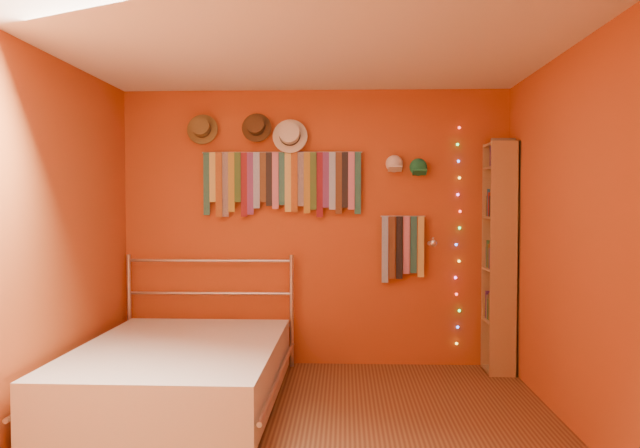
# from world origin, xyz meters

# --- Properties ---
(ground) EXTENTS (3.50, 3.50, 0.00)m
(ground) POSITION_xyz_m (0.00, 0.00, 0.00)
(ground) COLOR #532C1C
(ground) RESTS_ON ground
(back_wall) EXTENTS (3.50, 0.02, 2.50)m
(back_wall) POSITION_xyz_m (0.00, 1.75, 1.25)
(back_wall) COLOR #AD421B
(back_wall) RESTS_ON ground
(right_wall) EXTENTS (0.02, 3.50, 2.50)m
(right_wall) POSITION_xyz_m (1.75, 0.00, 1.25)
(right_wall) COLOR #AD421B
(right_wall) RESTS_ON ground
(left_wall) EXTENTS (0.02, 3.50, 2.50)m
(left_wall) POSITION_xyz_m (-1.75, 0.00, 1.25)
(left_wall) COLOR #AD421B
(left_wall) RESTS_ON ground
(ceiling) EXTENTS (3.50, 3.50, 0.02)m
(ceiling) POSITION_xyz_m (0.00, 0.00, 2.50)
(ceiling) COLOR white
(ceiling) RESTS_ON back_wall
(tie_rack) EXTENTS (1.45, 0.03, 0.59)m
(tie_rack) POSITION_xyz_m (-0.30, 1.69, 1.68)
(tie_rack) COLOR #BABABF
(tie_rack) RESTS_ON back_wall
(small_tie_rack) EXTENTS (0.40, 0.03, 0.60)m
(small_tie_rack) POSITION_xyz_m (0.79, 1.68, 1.09)
(small_tie_rack) COLOR #BABABF
(small_tie_rack) RESTS_ON back_wall
(fedora_olive) EXTENTS (0.28, 0.15, 0.28)m
(fedora_olive) POSITION_xyz_m (-1.02, 1.66, 2.15)
(fedora_olive) COLOR brown
(fedora_olive) RESTS_ON back_wall
(fedora_brown) EXTENTS (0.27, 0.14, 0.26)m
(fedora_brown) POSITION_xyz_m (-0.52, 1.66, 2.16)
(fedora_brown) COLOR #473119
(fedora_brown) RESTS_ON back_wall
(fedora_white) EXTENTS (0.31, 0.17, 0.31)m
(fedora_white) POSITION_xyz_m (-0.22, 1.65, 2.09)
(fedora_white) COLOR silver
(fedora_white) RESTS_ON back_wall
(cap_white) EXTENTS (0.17, 0.21, 0.17)m
(cap_white) POSITION_xyz_m (0.72, 1.70, 1.83)
(cap_white) COLOR white
(cap_white) RESTS_ON back_wall
(cap_green) EXTENTS (0.17, 0.21, 0.17)m
(cap_green) POSITION_xyz_m (0.93, 1.70, 1.80)
(cap_green) COLOR #1C7F4F
(cap_green) RESTS_ON back_wall
(fairy_lights) EXTENTS (0.06, 0.02, 1.97)m
(fairy_lights) POSITION_xyz_m (1.29, 1.71, 1.18)
(fairy_lights) COLOR #FF3333
(fairy_lights) RESTS_ON back_wall
(reading_lamp) EXTENTS (0.07, 0.30, 0.09)m
(reading_lamp) POSITION_xyz_m (1.04, 1.52, 1.13)
(reading_lamp) COLOR #BABABF
(reading_lamp) RESTS_ON back_wall
(bookshelf) EXTENTS (0.25, 0.34, 2.00)m
(bookshelf) POSITION_xyz_m (1.66, 1.53, 1.02)
(bookshelf) COLOR #A37049
(bookshelf) RESTS_ON ground
(bed) EXTENTS (1.54, 2.10, 1.01)m
(bed) POSITION_xyz_m (-0.95, 0.60, 0.23)
(bed) COLOR #BABABF
(bed) RESTS_ON ground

